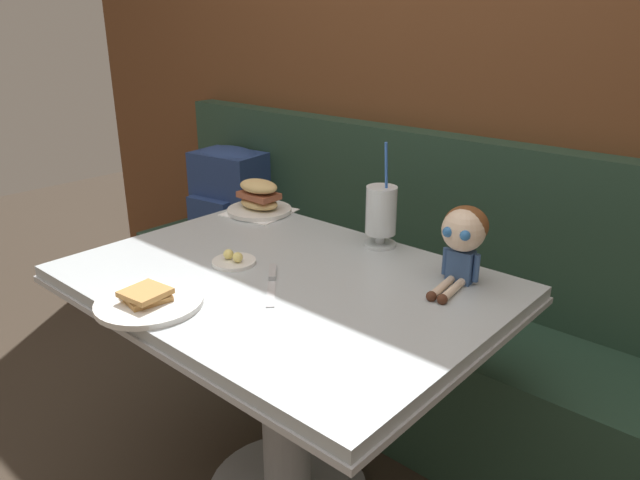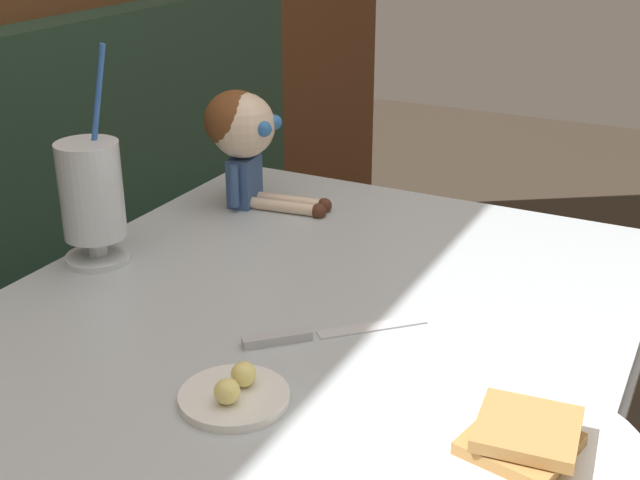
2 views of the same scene
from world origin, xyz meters
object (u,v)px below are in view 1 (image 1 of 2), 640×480
object	(u,v)px
butter_knife	(272,278)
sandwich_plate	(259,200)
seated_doll	(463,234)
backpack	(229,192)
toast_plate	(149,301)
milkshake_glass	(381,214)
butter_saucer	(234,260)

from	to	relation	value
butter_knife	sandwich_plate	bearing A→B (deg)	140.37
seated_doll	backpack	xyz separation A→B (m)	(-1.30, 0.33, -0.21)
toast_plate	butter_knife	xyz separation A→B (m)	(0.11, 0.29, -0.01)
milkshake_glass	sandwich_plate	xyz separation A→B (m)	(-0.50, -0.02, -0.05)
backpack	sandwich_plate	bearing A→B (deg)	-29.13
toast_plate	butter_knife	size ratio (longest dim) A/B	1.38
toast_plate	seated_doll	bearing A→B (deg)	51.67
butter_knife	milkshake_glass	bearing A→B (deg)	80.03
butter_saucer	milkshake_glass	bearing A→B (deg)	59.62
sandwich_plate	butter_saucer	size ratio (longest dim) A/B	1.93
sandwich_plate	seated_doll	world-z (taller)	seated_doll
toast_plate	butter_saucer	size ratio (longest dim) A/B	2.08
butter_knife	toast_plate	bearing A→B (deg)	-110.60
sandwich_plate	butter_saucer	bearing A→B (deg)	-51.88
sandwich_plate	butter_knife	size ratio (longest dim) A/B	1.27
sandwich_plate	toast_plate	bearing A→B (deg)	-63.78
sandwich_plate	backpack	distance (m)	0.59
toast_plate	backpack	size ratio (longest dim) A/B	0.62
sandwich_plate	seated_doll	size ratio (longest dim) A/B	1.03
toast_plate	backpack	xyz separation A→B (m)	(-0.82, 0.93, -0.09)
butter_saucer	butter_knife	distance (m)	0.15
sandwich_plate	butter_knife	xyz separation A→B (m)	(0.43, -0.36, -0.04)
sandwich_plate	butter_knife	distance (m)	0.56
milkshake_glass	backpack	world-z (taller)	milkshake_glass
toast_plate	butter_saucer	world-z (taller)	toast_plate
seated_doll	sandwich_plate	bearing A→B (deg)	176.56
seated_doll	backpack	world-z (taller)	seated_doll
toast_plate	seated_doll	world-z (taller)	seated_doll
milkshake_glass	sandwich_plate	distance (m)	0.50
seated_doll	backpack	bearing A→B (deg)	165.85
butter_knife	backpack	xyz separation A→B (m)	(-0.93, 0.64, -0.09)
milkshake_glass	butter_knife	xyz separation A→B (m)	(-0.07, -0.38, -0.10)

